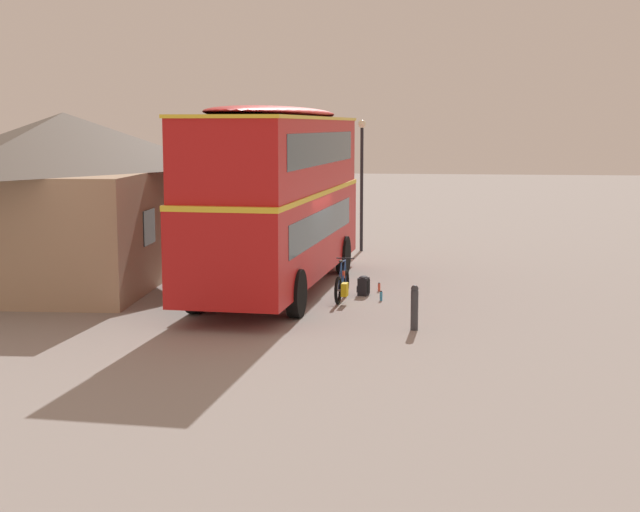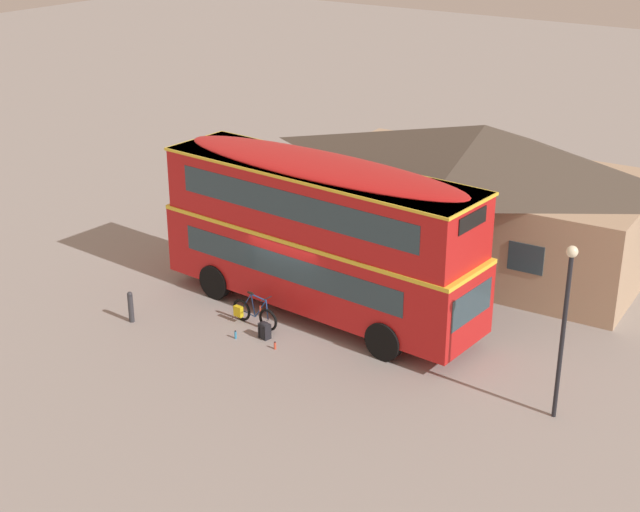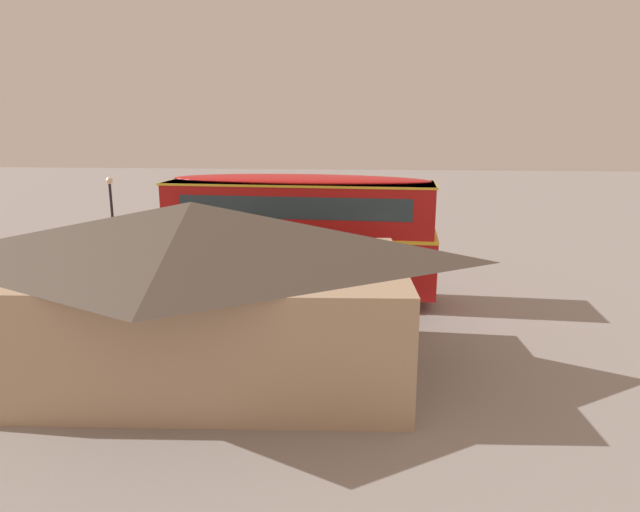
% 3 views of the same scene
% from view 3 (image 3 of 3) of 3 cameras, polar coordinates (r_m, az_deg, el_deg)
% --- Properties ---
extents(ground_plane, '(120.00, 120.00, 0.00)m').
position_cam_3_polar(ground_plane, '(22.38, -0.75, -3.89)').
color(ground_plane, gray).
extents(double_decker_bus, '(10.39, 3.15, 4.79)m').
position_cam_3_polar(double_decker_bus, '(21.21, -2.13, 2.50)').
color(double_decker_bus, black).
rests_on(double_decker_bus, ground).
extents(touring_bicycle, '(1.73, 0.46, 1.03)m').
position_cam_3_polar(touring_bicycle, '(23.39, 1.18, -2.17)').
color(touring_bicycle, black).
rests_on(touring_bicycle, ground).
extents(backpack_on_ground, '(0.36, 0.33, 0.51)m').
position_cam_3_polar(backpack_on_ground, '(23.92, -0.65, -2.09)').
color(backpack_on_ground, black).
rests_on(backpack_on_ground, ground).
extents(water_bottle_red_squeeze, '(0.07, 0.07, 0.23)m').
position_cam_3_polar(water_bottle_red_squeeze, '(24.37, -2.07, -2.18)').
color(water_bottle_red_squeeze, '#D84C33').
rests_on(water_bottle_red_squeeze, ground).
extents(water_bottle_blue_sports, '(0.07, 0.07, 0.25)m').
position_cam_3_polar(water_bottle_blue_sports, '(24.38, 1.02, -2.14)').
color(water_bottle_blue_sports, '#338CBF').
rests_on(water_bottle_blue_sports, ground).
extents(pub_building, '(11.83, 7.34, 4.67)m').
position_cam_3_polar(pub_building, '(15.41, -12.56, -3.04)').
color(pub_building, tan).
rests_on(pub_building, ground).
extents(street_lamp, '(0.28, 0.28, 4.49)m').
position_cam_3_polar(street_lamp, '(24.84, -20.38, 3.62)').
color(street_lamp, black).
rests_on(street_lamp, ground).
extents(kerb_bollard, '(0.16, 0.16, 0.97)m').
position_cam_3_polar(kerb_bollard, '(25.17, 8.47, -0.89)').
color(kerb_bollard, '#333338').
rests_on(kerb_bollard, ground).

